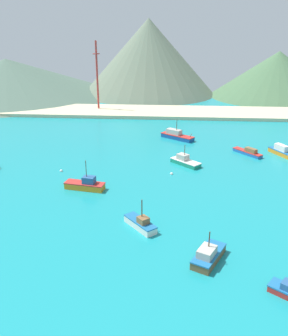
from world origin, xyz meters
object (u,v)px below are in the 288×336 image
at_px(fishing_boat_5, 248,152).
at_px(fishing_boat_6, 283,152).
at_px(fishing_boat_1, 176,135).
at_px(buoy_0, 172,174).
at_px(fishing_boat_10, 208,255).
at_px(fishing_boat_0, 86,185).
at_px(fishing_boat_8, 185,161).
at_px(radio_tower, 97,76).
at_px(fishing_boat_2, 141,224).
at_px(buoy_1, 61,171).

relative_size(fishing_boat_5, fishing_boat_6, 0.80).
distance_m(fishing_boat_1, buoy_0, 28.96).
relative_size(fishing_boat_5, buoy_0, 11.79).
bearing_deg(fishing_boat_10, fishing_boat_0, 134.92).
distance_m(fishing_boat_8, radio_tower, 68.60).
bearing_deg(buoy_0, fishing_boat_0, -151.96).
relative_size(fishing_boat_2, buoy_1, 9.43).
xyz_separation_m(fishing_boat_6, fishing_boat_8, (-26.29, -8.45, -0.13)).
height_order(fishing_boat_10, buoy_0, fishing_boat_10).
bearing_deg(fishing_boat_8, fishing_boat_2, -105.03).
distance_m(fishing_boat_6, fishing_boat_10, 54.22).
bearing_deg(fishing_boat_5, fishing_boat_6, -1.86).
bearing_deg(fishing_boat_10, radio_tower, 109.66).
bearing_deg(fishing_boat_0, radio_tower, 98.83).
xyz_separation_m(fishing_boat_6, radio_tower, (-59.37, 50.22, 12.87)).
xyz_separation_m(fishing_boat_2, fishing_boat_10, (10.68, -8.66, 0.13)).
distance_m(fishing_boat_0, fishing_boat_5, 46.09).
height_order(fishing_boat_2, buoy_1, fishing_boat_2).
xyz_separation_m(fishing_boat_2, fishing_boat_6, (34.75, 39.93, 0.16)).
xyz_separation_m(fishing_boat_6, buoy_1, (-55.81, -15.40, -0.88)).
xyz_separation_m(fishing_boat_8, buoy_0, (-3.27, -6.75, -0.75)).
height_order(fishing_boat_8, buoy_1, fishing_boat_8).
bearing_deg(buoy_1, fishing_boat_10, -46.28).
xyz_separation_m(fishing_boat_0, fishing_boat_1, (19.48, 38.59, 0.05)).
height_order(fishing_boat_1, buoy_1, fishing_boat_1).
relative_size(fishing_boat_1, fishing_boat_6, 1.03).
distance_m(fishing_boat_2, fishing_boat_5, 47.70).
bearing_deg(radio_tower, fishing_boat_5, -44.81).
distance_m(buoy_0, radio_tower, 73.20).
bearing_deg(buoy_1, fishing_boat_6, 15.43).
xyz_separation_m(fishing_boat_8, radio_tower, (-33.08, 58.68, 13.00)).
bearing_deg(radio_tower, buoy_1, -86.89).
bearing_deg(fishing_boat_8, fishing_boat_10, -86.82).
bearing_deg(radio_tower, fishing_boat_2, -74.72).
distance_m(fishing_boat_8, buoy_1, 30.33).
height_order(fishing_boat_0, fishing_boat_5, fishing_boat_0).
height_order(fishing_boat_0, radio_tower, radio_tower).
distance_m(fishing_boat_0, buoy_0, 20.59).
height_order(fishing_boat_6, fishing_boat_10, fishing_boat_10).
xyz_separation_m(fishing_boat_5, buoy_0, (-20.45, -15.50, -0.60)).
bearing_deg(fishing_boat_0, fishing_boat_1, 63.21).
distance_m(fishing_boat_0, buoy_1, 12.49).
xyz_separation_m(fishing_boat_1, buoy_1, (-27.57, -29.12, -0.93)).
bearing_deg(fishing_boat_5, buoy_1, -161.42).
distance_m(fishing_boat_5, fishing_boat_6, 9.12).
bearing_deg(fishing_boat_10, buoy_1, 133.72).
relative_size(fishing_boat_1, fishing_boat_5, 1.29).
bearing_deg(buoy_1, buoy_0, 0.43).
distance_m(buoy_0, buoy_1, 26.25).
bearing_deg(fishing_boat_8, fishing_boat_0, -142.52).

